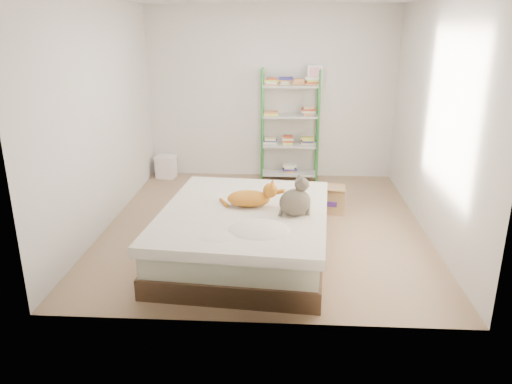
# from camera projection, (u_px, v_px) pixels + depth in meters

# --- Properties ---
(room) EXTENTS (3.81, 4.21, 2.61)m
(room) POSITION_uv_depth(u_px,v_px,m) (265.00, 119.00, 5.68)
(room) COLOR #9B7660
(room) RESTS_ON ground
(bed) EXTENTS (1.84, 2.22, 0.53)m
(bed) POSITION_uv_depth(u_px,v_px,m) (245.00, 233.00, 5.19)
(bed) COLOR brown
(bed) RESTS_ON ground
(orange_cat) EXTENTS (0.53, 0.29, 0.21)m
(orange_cat) POSITION_uv_depth(u_px,v_px,m) (249.00, 197.00, 5.16)
(orange_cat) COLOR gold
(orange_cat) RESTS_ON bed
(grey_cat) EXTENTS (0.43, 0.40, 0.39)m
(grey_cat) POSITION_uv_depth(u_px,v_px,m) (295.00, 196.00, 4.89)
(grey_cat) COLOR #70634B
(grey_cat) RESTS_ON bed
(shelf_unit) EXTENTS (0.90, 0.36, 1.74)m
(shelf_unit) POSITION_uv_depth(u_px,v_px,m) (290.00, 122.00, 7.57)
(shelf_unit) COLOR green
(shelf_unit) RESTS_ON ground
(cardboard_box) EXTENTS (0.50, 0.49, 0.36)m
(cardboard_box) POSITION_uv_depth(u_px,v_px,m) (327.00, 199.00, 6.52)
(cardboard_box) COLOR #A87F4F
(cardboard_box) RESTS_ON ground
(white_bin) EXTENTS (0.34, 0.31, 0.35)m
(white_bin) POSITION_uv_depth(u_px,v_px,m) (166.00, 167.00, 7.88)
(white_bin) COLOR white
(white_bin) RESTS_ON ground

